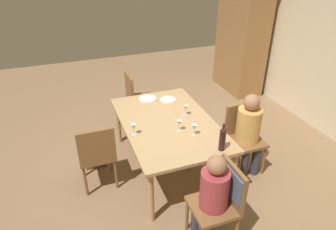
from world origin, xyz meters
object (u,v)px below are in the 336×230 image
at_px(person_man_bearded, 212,195).
at_px(handbag, 95,160).
at_px(wine_glass_near_right, 134,127).
at_px(dinner_plate_guest_left, 148,99).
at_px(armoire_cabinet, 241,38).
at_px(person_woman_host, 249,129).
at_px(chair_right_end, 225,194).
at_px(chair_near, 97,153).
at_px(wine_glass_centre, 186,108).
at_px(wine_glass_far, 194,128).
at_px(chair_left_end, 136,96).
at_px(wine_glass_near_left, 179,123).
at_px(wine_bottle_tall_green, 222,139).
at_px(dining_table, 168,126).
at_px(dinner_plate_host, 168,100).
at_px(chair_far_right, 243,133).

bearing_deg(person_man_bearded, handbag, 29.64).
xyz_separation_m(wine_glass_near_right, dinner_plate_guest_left, (-0.87, 0.44, -0.10)).
bearing_deg(armoire_cabinet, person_woman_host, -29.17).
bearing_deg(chair_right_end, dinner_plate_guest_left, 5.06).
height_order(chair_near, handbag, chair_near).
height_order(wine_glass_centre, wine_glass_far, same).
relative_size(armoire_cabinet, chair_near, 2.37).
bearing_deg(chair_near, handbag, 90.00).
height_order(chair_left_end, wine_glass_far, chair_left_end).
xyz_separation_m(person_man_bearded, wine_glass_near_left, (-1.04, 0.08, 0.21)).
distance_m(armoire_cabinet, dinner_plate_guest_left, 2.74).
xyz_separation_m(chair_right_end, handbag, (-1.65, -1.09, -0.48)).
xyz_separation_m(chair_right_end, chair_near, (-1.21, -1.09, -0.06)).
relative_size(chair_right_end, wine_bottle_tall_green, 2.72).
distance_m(dining_table, wine_glass_far, 0.48).
distance_m(chair_left_end, wine_glass_near_right, 1.53).
distance_m(person_man_bearded, dinner_plate_guest_left, 2.03).
relative_size(chair_near, dinner_plate_guest_left, 3.48).
xyz_separation_m(dining_table, chair_near, (0.09, -0.96, -0.13)).
bearing_deg(chair_near, dinner_plate_host, 29.81).
xyz_separation_m(chair_left_end, dinner_plate_guest_left, (0.57, 0.03, 0.21)).
height_order(person_woman_host, wine_glass_near_left, person_woman_host).
xyz_separation_m(chair_far_right, person_woman_host, (0.11, 0.00, 0.13)).
relative_size(wine_bottle_tall_green, wine_glass_far, 2.27).
distance_m(wine_bottle_tall_green, dinner_plate_guest_left, 1.58).
bearing_deg(dinner_plate_host, person_man_bearded, -7.40).
xyz_separation_m(chair_near, wine_glass_centre, (-0.17, 1.24, 0.31)).
xyz_separation_m(armoire_cabinet, person_woman_host, (2.45, -1.37, -0.43)).
bearing_deg(dinner_plate_guest_left, chair_far_right, 44.01).
distance_m(wine_glass_near_left, handbag, 1.39).
bearing_deg(chair_far_right, armoire_cabinet, -120.34).
xyz_separation_m(chair_right_end, wine_bottle_tall_green, (-0.51, 0.23, 0.29)).
xyz_separation_m(wine_glass_far, dinner_plate_host, (-1.00, 0.04, -0.10)).
xyz_separation_m(wine_glass_near_left, wine_glass_centre, (-0.33, 0.23, 0.00)).
height_order(armoire_cabinet, person_man_bearded, armoire_cabinet).
distance_m(wine_glass_near_left, wine_glass_centre, 0.41).
height_order(dining_table, wine_bottle_tall_green, wine_bottle_tall_green).
xyz_separation_m(armoire_cabinet, person_man_bearded, (3.31, -2.36, -0.46)).
height_order(dining_table, chair_left_end, chair_left_end).
bearing_deg(chair_left_end, person_woman_host, 31.18).
bearing_deg(wine_glass_near_left, person_woman_host, 78.64).
relative_size(chair_right_end, chair_near, 1.00).
distance_m(chair_far_right, wine_glass_near_left, 0.96).
distance_m(chair_far_right, wine_glass_near_right, 1.50).
xyz_separation_m(chair_near, wine_bottle_tall_green, (0.70, 1.31, 0.35)).
distance_m(wine_glass_near_right, wine_glass_far, 0.73).
bearing_deg(person_woman_host, dining_table, -24.49).
bearing_deg(wine_glass_near_right, chair_right_end, 28.24).
bearing_deg(wine_glass_centre, wine_glass_far, -11.35).
bearing_deg(chair_right_end, armoire_cabinet, -33.69).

